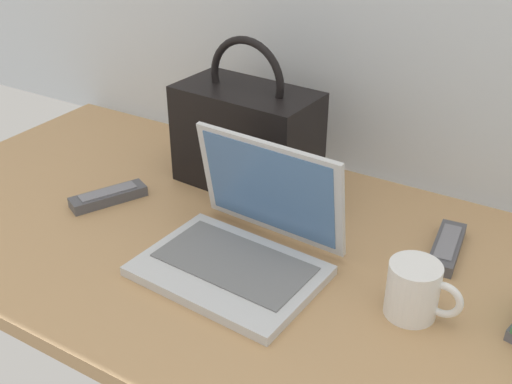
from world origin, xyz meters
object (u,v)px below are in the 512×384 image
Objects in this scene: laptop at (243,242)px; remote_control_far at (108,196)px; remote_control_near at (447,247)px; coffee_mug at (415,290)px; handbag at (247,136)px.

laptop reaches higher than remote_control_far.
laptop is 0.38m from remote_control_near.
coffee_mug is at bearing 4.28° from laptop.
laptop reaches higher than remote_control_near.
handbag is (-0.15, 0.26, 0.07)m from laptop.
handbag reaches higher than remote_control_far.
handbag is at bearing 46.38° from remote_control_far.
remote_control_near is 0.69m from remote_control_far.
remote_control_far is at bearing 173.82° from laptop.
remote_control_near is 0.50× the size of handbag.
handbag is (-0.46, 0.24, 0.07)m from coffee_mug.
remote_control_near is at bearing 15.34° from remote_control_far.
handbag is (0.21, 0.22, 0.10)m from remote_control_far.
remote_control_far is at bearing 178.59° from coffee_mug.
coffee_mug reaches higher than remote_control_far.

